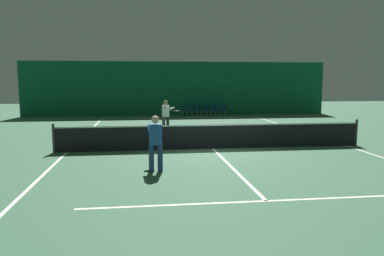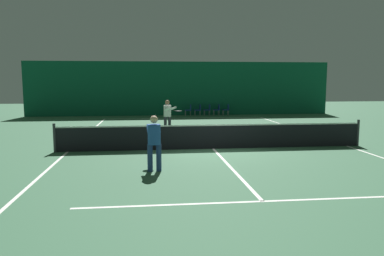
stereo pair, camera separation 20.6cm
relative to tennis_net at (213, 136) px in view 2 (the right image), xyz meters
name	(u,v)px [view 2 (the right image)]	position (x,y,z in m)	size (l,w,h in m)	color
ground_plane	(213,149)	(0.00, 0.00, -0.51)	(60.00, 60.00, 0.00)	#386647
backdrop_curtain	(181,89)	(0.00, 14.22, 1.51)	(23.00, 0.12, 4.04)	#0F5138
court_line_baseline_far	(184,118)	(0.00, 11.90, -0.51)	(11.00, 0.10, 0.00)	white
court_line_service_far	(194,128)	(0.00, 6.40, -0.51)	(8.25, 0.10, 0.00)	white
court_line_service_near	(263,201)	(0.00, -6.40, -0.51)	(8.25, 0.10, 0.00)	white
court_line_sideline_left	(68,152)	(-5.50, 0.00, -0.51)	(0.10, 23.80, 0.00)	white
court_line_sideline_right	(347,146)	(5.50, 0.00, -0.51)	(0.10, 23.80, 0.00)	white
court_line_centre	(213,149)	(0.00, 0.00, -0.51)	(0.10, 12.80, 0.00)	white
tennis_net	(213,136)	(0.00, 0.00, 0.00)	(12.00, 0.10, 1.07)	black
player_near	(154,139)	(-2.33, -3.31, 0.44)	(0.44, 1.35, 1.64)	navy
player_far	(168,114)	(-1.51, 4.86, 0.45)	(1.00, 1.33, 1.64)	#2D2D38
courtside_chair_0	(189,109)	(0.52, 13.67, -0.03)	(0.44, 0.44, 0.84)	#99999E
courtside_chair_1	(198,109)	(1.23, 13.67, -0.03)	(0.44, 0.44, 0.84)	#99999E
courtside_chair_2	(208,109)	(1.95, 13.67, -0.03)	(0.44, 0.44, 0.84)	#99999E
courtside_chair_3	(217,109)	(2.67, 13.67, -0.03)	(0.44, 0.44, 0.84)	#99999E
courtside_chair_4	(227,109)	(3.39, 13.67, -0.03)	(0.44, 0.44, 0.84)	#99999E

